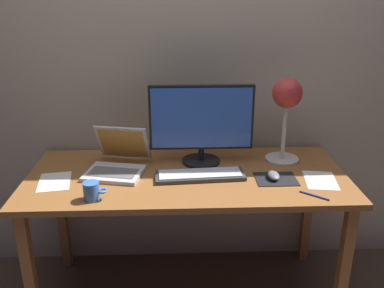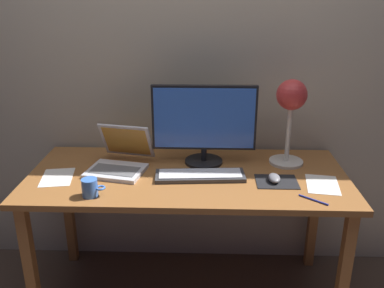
% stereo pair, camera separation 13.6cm
% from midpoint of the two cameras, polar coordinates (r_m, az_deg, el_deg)
% --- Properties ---
extents(back_wall, '(4.80, 0.06, 2.60)m').
position_cam_midpoint_polar(back_wall, '(2.33, -2.76, 12.74)').
color(back_wall, '#B2A893').
rests_on(back_wall, ground).
extents(desk, '(1.60, 0.70, 0.74)m').
position_cam_midpoint_polar(desk, '(2.14, -2.53, -6.07)').
color(desk, '#935B2D').
rests_on(desk, ground).
extents(monitor, '(0.54, 0.20, 0.42)m').
position_cam_midpoint_polar(monitor, '(2.15, -0.51, 3.03)').
color(monitor, black).
rests_on(monitor, desk).
extents(keyboard_main, '(0.45, 0.17, 0.03)m').
position_cam_midpoint_polar(keyboard_main, '(2.06, -0.79, -4.31)').
color(keyboard_main, '#38383A').
rests_on(keyboard_main, desk).
extents(laptop, '(0.33, 0.37, 0.22)m').
position_cam_midpoint_polar(laptop, '(2.18, -11.80, -1.94)').
color(laptop, silver).
rests_on(laptop, desk).
extents(desk_lamp, '(0.18, 0.18, 0.45)m').
position_cam_midpoint_polar(desk_lamp, '(2.19, 11.10, 5.65)').
color(desk_lamp, beige).
rests_on(desk_lamp, desk).
extents(mousepad, '(0.20, 0.16, 0.00)m').
position_cam_midpoint_polar(mousepad, '(2.07, 9.60, -4.77)').
color(mousepad, black).
rests_on(mousepad, desk).
extents(mouse, '(0.06, 0.10, 0.03)m').
position_cam_midpoint_polar(mouse, '(2.06, 9.27, -4.30)').
color(mouse, slate).
rests_on(mouse, mousepad).
extents(coffee_mug, '(0.11, 0.07, 0.08)m').
position_cam_midpoint_polar(coffee_mug, '(1.91, -15.55, -6.26)').
color(coffee_mug, '#3F72CC').
rests_on(coffee_mug, desk).
extents(paper_sheet_near_mouse, '(0.18, 0.23, 0.00)m').
position_cam_midpoint_polar(paper_sheet_near_mouse, '(2.11, 15.44, -4.84)').
color(paper_sheet_near_mouse, white).
rests_on(paper_sheet_near_mouse, desk).
extents(paper_sheet_by_keyboard, '(0.18, 0.23, 0.00)m').
position_cam_midpoint_polar(paper_sheet_by_keyboard, '(2.15, -20.06, -4.89)').
color(paper_sheet_by_keyboard, white).
rests_on(paper_sheet_by_keyboard, desk).
extents(pen, '(0.11, 0.09, 0.01)m').
position_cam_midpoint_polar(pen, '(1.94, 14.51, -6.89)').
color(pen, '#2633A5').
rests_on(pen, desk).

